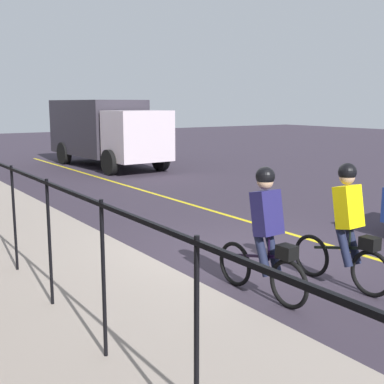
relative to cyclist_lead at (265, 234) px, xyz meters
name	(u,v)px	position (x,y,z in m)	size (l,w,h in m)	color
ground_plane	(251,254)	(1.68, -1.19, -0.91)	(80.00, 80.00, 0.00)	#332B38
lane_line_centre	(313,240)	(1.68, -2.79, -0.91)	(36.00, 0.12, 0.01)	yellow
sidewalk	(66,289)	(1.68, 2.21, -0.84)	(40.00, 3.20, 0.15)	gray
iron_fence	(13,195)	(2.68, 2.61, 0.40)	(16.12, 0.04, 1.60)	black
cyclist_lead	(265,234)	(0.00, 0.00, 0.00)	(1.71, 0.38, 1.83)	black
cyclist_follow	(346,227)	(-0.34, -1.24, 0.00)	(1.71, 0.38, 1.83)	black
box_truck_background	(106,130)	(14.81, -4.40, 0.64)	(6.80, 2.77, 2.78)	#302C35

